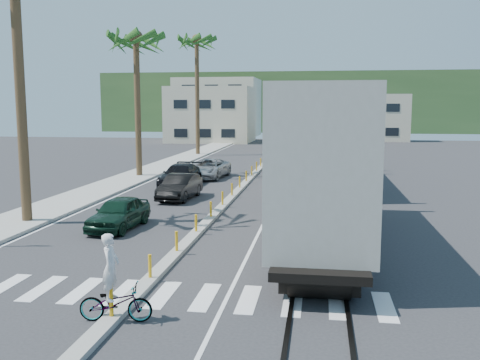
% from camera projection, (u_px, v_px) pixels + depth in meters
% --- Properties ---
extents(ground, '(140.00, 140.00, 0.00)m').
position_uv_depth(ground, '(160.00, 272.00, 16.94)').
color(ground, '#28282B').
rests_on(ground, ground).
extents(sidewalk, '(3.00, 90.00, 0.15)m').
position_uv_depth(sidewalk, '(150.00, 171.00, 42.67)').
color(sidewalk, gray).
rests_on(sidewalk, ground).
extents(rails, '(1.56, 100.00, 0.06)m').
position_uv_depth(rails, '(320.00, 170.00, 43.64)').
color(rails, black).
rests_on(rails, ground).
extents(median, '(0.45, 60.00, 0.85)m').
position_uv_depth(median, '(246.00, 182.00, 36.48)').
color(median, gray).
rests_on(median, ground).
extents(crosswalk, '(14.00, 2.20, 0.01)m').
position_uv_depth(crosswalk, '(139.00, 293.00, 14.98)').
color(crosswalk, silver).
rests_on(crosswalk, ground).
extents(lane_markings, '(9.42, 90.00, 0.01)m').
position_uv_depth(lane_markings, '(228.00, 173.00, 41.75)').
color(lane_markings, silver).
rests_on(lane_markings, ground).
extents(freight_train, '(3.00, 60.94, 5.85)m').
position_uv_depth(freight_train, '(321.00, 137.00, 40.25)').
color(freight_train, '#A3A296').
rests_on(freight_train, ground).
extents(palm_trees, '(3.50, 37.20, 13.75)m').
position_uv_depth(palm_trees, '(141.00, 29.00, 38.89)').
color(palm_trees, brown).
rests_on(palm_trees, ground).
extents(buildings, '(38.00, 27.00, 10.00)m').
position_uv_depth(buildings, '(251.00, 112.00, 87.48)').
color(buildings, beige).
rests_on(buildings, ground).
extents(hillside, '(80.00, 20.00, 12.00)m').
position_uv_depth(hillside, '(297.00, 103.00, 114.09)').
color(hillside, '#385628').
rests_on(hillside, ground).
extents(car_lead, '(2.12, 4.22, 1.37)m').
position_uv_depth(car_lead, '(119.00, 213.00, 22.86)').
color(car_lead, black).
rests_on(car_lead, ground).
extents(car_second, '(2.03, 4.46, 1.41)m').
position_uv_depth(car_second, '(180.00, 187.00, 30.14)').
color(car_second, black).
rests_on(car_second, ground).
extents(car_third, '(2.21, 5.05, 1.44)m').
position_uv_depth(car_third, '(180.00, 175.00, 35.00)').
color(car_third, black).
rests_on(car_third, ground).
extents(car_rear, '(3.32, 5.49, 1.40)m').
position_uv_depth(car_rear, '(208.00, 169.00, 39.04)').
color(car_rear, '#A5A7AA').
rests_on(car_rear, ground).
extents(cyclist, '(1.00, 1.93, 2.19)m').
position_uv_depth(cyclist, '(115.00, 294.00, 12.97)').
color(cyclist, '#9EA0A5').
rests_on(cyclist, ground).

